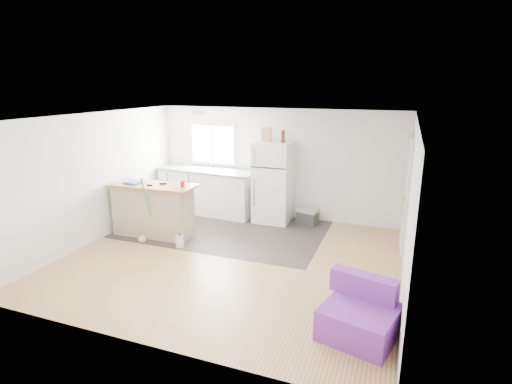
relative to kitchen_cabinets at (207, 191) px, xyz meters
The scene contains 19 objects.
room 2.73m from the kitchen_cabinets, 54.06° to the right, with size 5.51×5.01×2.41m.
vinyl_zone 1.33m from the kitchen_cabinets, 47.15° to the right, with size 4.05×2.50×0.00m, color #312B25.
window 1.08m from the kitchen_cabinets, 89.11° to the left, with size 1.18×0.06×0.98m.
interior_door 4.35m from the kitchen_cabinets, ahead, with size 0.11×0.92×2.10m.
ceiling_fixture 2.10m from the kitchen_cabinets, 69.40° to the right, with size 0.30×0.30×0.07m, color white.
kitchen_cabinets is the anchor object (origin of this frame).
peninsula 1.68m from the kitchen_cabinets, 101.38° to the right, with size 1.70×0.69×1.03m.
refrigerator 1.64m from the kitchen_cabinets, ahead, with size 0.77×0.74×1.73m.
cooler 2.39m from the kitchen_cabinets, ahead, with size 0.50×0.40×0.34m.
purple_seat 5.26m from the kitchen_cabinets, 42.87° to the right, with size 0.98×0.95×0.67m.
cleaner_jug 2.14m from the kitchen_cabinets, 76.79° to the right, with size 0.13×0.10×0.28m.
mop 2.07m from the kitchen_cabinets, 98.22° to the right, with size 0.22×0.36×1.27m.
red_cup 1.75m from the kitchen_cabinets, 78.24° to the right, with size 0.08×0.08×0.12m, color red.
blue_tray 1.94m from the kitchen_cabinets, 111.58° to the right, with size 0.30×0.22×0.04m, color blue.
tool_a 1.67m from the kitchen_cabinets, 94.08° to the right, with size 0.14×0.05×0.03m, color black.
tool_b 1.87m from the kitchen_cabinets, 99.22° to the right, with size 0.10×0.04×0.03m, color black.
cardboard_box 2.01m from the kitchen_cabinets, ahead, with size 0.20×0.10×0.30m, color tan.
bottle_left 2.26m from the kitchen_cabinets, ahead, with size 0.07×0.07×0.25m, color #3D160B.
bottle_right 2.24m from the kitchen_cabinets, ahead, with size 0.07×0.07×0.25m, color #3D160B.
Camera 1 is at (2.60, -5.76, 2.90)m, focal length 28.00 mm.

